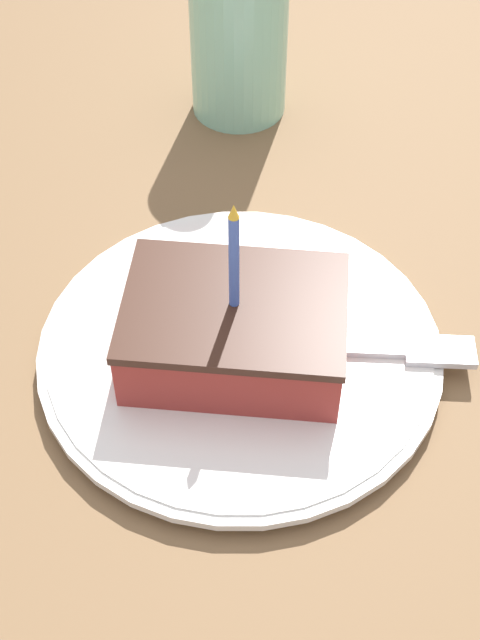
{
  "coord_description": "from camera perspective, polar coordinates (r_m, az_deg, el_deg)",
  "views": [
    {
      "loc": [
        0.4,
        0.03,
        0.45
      ],
      "look_at": [
        0.03,
        -0.01,
        0.04
      ],
      "focal_mm": 50.0,
      "sensor_mm": 36.0,
      "label": 1
    }
  ],
  "objects": [
    {
      "name": "ground_plane",
      "position": [
        0.62,
        0.81,
        -1.58
      ],
      "size": [
        2.4,
        2.4,
        0.04
      ],
      "color": "brown",
      "rests_on": "ground"
    },
    {
      "name": "plate",
      "position": [
        0.58,
        -0.0,
        -1.92
      ],
      "size": [
        0.26,
        0.26,
        0.01
      ],
      "color": "white",
      "rests_on": "ground_plane"
    },
    {
      "name": "cake_slice",
      "position": [
        0.55,
        -0.36,
        -0.51
      ],
      "size": [
        0.1,
        0.14,
        0.12
      ],
      "color": "#99332D",
      "rests_on": "plate"
    },
    {
      "name": "fork",
      "position": [
        0.58,
        7.54,
        -1.79
      ],
      "size": [
        0.03,
        0.18,
        0.0
      ],
      "color": "silver",
      "rests_on": "plate"
    },
    {
      "name": "bottle",
      "position": [
        0.75,
        -0.08,
        18.6
      ],
      "size": [
        0.08,
        0.08,
        0.2
      ],
      "color": "#8CD1B2",
      "rests_on": "ground_plane"
    }
  ]
}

